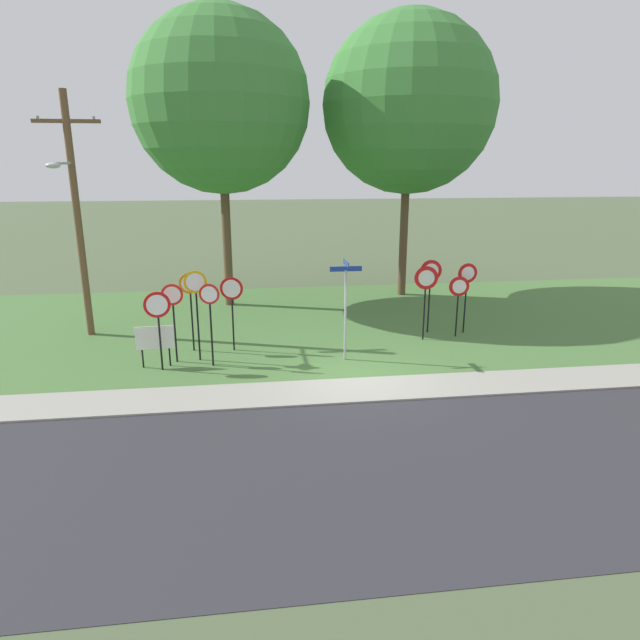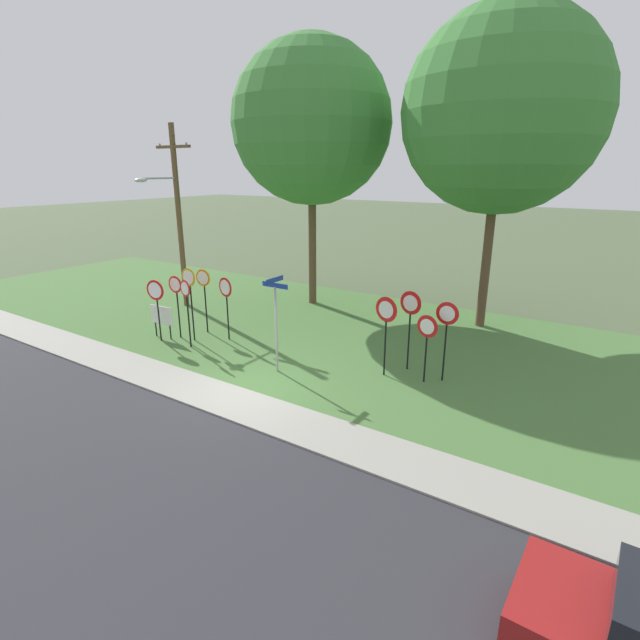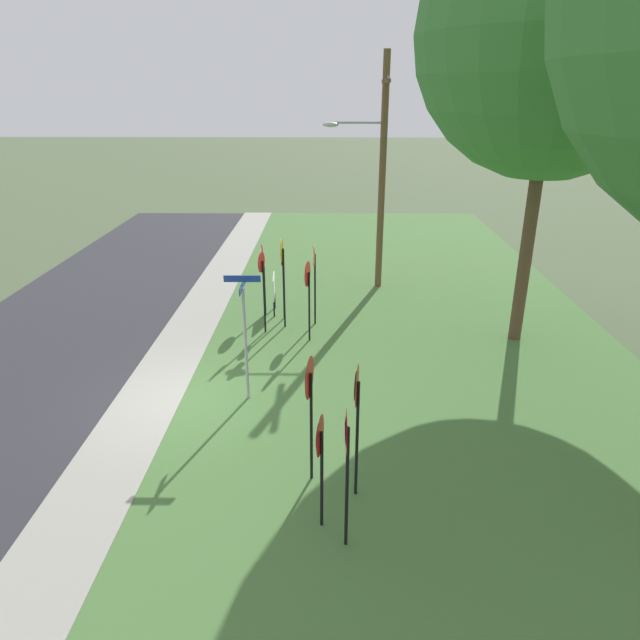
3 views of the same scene
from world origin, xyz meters
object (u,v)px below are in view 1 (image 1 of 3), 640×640
(stop_sign_far_left, at_px, (190,295))
(utility_pole, at_px, (75,208))
(stop_sign_far_right, at_px, (210,308))
(street_name_post, at_px, (345,302))
(yield_sign_near_right, at_px, (431,279))
(stop_sign_near_right, at_px, (196,296))
(oak_tree_left, at_px, (221,103))
(oak_tree_right, at_px, (409,105))
(stop_sign_center_tall, at_px, (232,298))
(yield_sign_near_left, at_px, (459,293))
(notice_board, at_px, (155,340))
(yield_sign_far_right, at_px, (467,282))
(yield_sign_far_left, at_px, (426,285))
(stop_sign_near_left, at_px, (173,307))
(stop_sign_far_center, at_px, (158,314))

(stop_sign_far_left, bearing_deg, utility_pole, 143.59)
(stop_sign_far_right, distance_m, street_name_post, 3.99)
(yield_sign_near_right, bearing_deg, stop_sign_near_right, -158.93)
(oak_tree_left, relative_size, oak_tree_right, 0.98)
(stop_sign_far_left, xyz_separation_m, street_name_post, (4.68, -1.45, -0.01))
(yield_sign_near_right, xyz_separation_m, utility_pole, (-11.86, 1.19, 2.43))
(stop_sign_center_tall, distance_m, yield_sign_near_left, 7.65)
(yield_sign_near_right, relative_size, notice_board, 2.09)
(stop_sign_near_right, xyz_separation_m, oak_tree_left, (0.73, 6.92, 6.07))
(stop_sign_far_right, relative_size, stop_sign_center_tall, 1.04)
(yield_sign_far_right, distance_m, notice_board, 10.58)
(oak_tree_left, bearing_deg, yield_sign_near_right, -35.32)
(yield_sign_near_right, distance_m, oak_tree_right, 8.60)
(yield_sign_far_left, relative_size, oak_tree_right, 0.21)
(stop_sign_near_left, height_order, stop_sign_center_tall, stop_sign_near_left)
(stop_sign_center_tall, distance_m, oak_tree_right, 12.09)
(yield_sign_far_left, bearing_deg, utility_pole, 179.60)
(stop_sign_far_left, bearing_deg, street_name_post, -23.94)
(yield_sign_far_right, bearing_deg, stop_sign_near_left, -170.26)
(stop_sign_center_tall, bearing_deg, stop_sign_near_left, -143.58)
(yield_sign_far_left, xyz_separation_m, oak_tree_left, (-6.68, 5.86, 6.17))
(street_name_post, height_order, notice_board, street_name_post)
(street_name_post, bearing_deg, stop_sign_near_right, 172.85)
(oak_tree_right, bearing_deg, oak_tree_left, -173.63)
(yield_sign_far_right, relative_size, street_name_post, 0.81)
(stop_sign_near_left, height_order, oak_tree_right, oak_tree_right)
(stop_sign_near_right, distance_m, yield_sign_near_left, 8.76)
(yield_sign_far_right, relative_size, oak_tree_left, 0.22)
(notice_board, bearing_deg, street_name_post, -5.01)
(notice_board, xyz_separation_m, oak_tree_left, (1.96, 7.33, 7.25))
(stop_sign_center_tall, bearing_deg, stop_sign_near_right, -132.63)
(yield_sign_near_left, xyz_separation_m, yield_sign_far_left, (-1.25, -0.21, 0.34))
(stop_sign_far_right, xyz_separation_m, yield_sign_far_right, (8.67, 2.24, 0.09))
(yield_sign_near_left, distance_m, yield_sign_far_left, 1.31)
(stop_sign_near_left, bearing_deg, oak_tree_right, 36.45)
(yield_sign_near_left, distance_m, oak_tree_right, 9.27)
(utility_pole, bearing_deg, stop_sign_center_tall, -24.29)
(stop_sign_far_left, distance_m, oak_tree_left, 8.71)
(stop_sign_far_right, height_order, street_name_post, street_name_post)
(street_name_post, bearing_deg, yield_sign_near_left, 22.40)
(stop_sign_center_tall, height_order, yield_sign_near_right, yield_sign_near_right)
(stop_sign_far_right, bearing_deg, yield_sign_near_left, 23.30)
(yield_sign_near_right, height_order, oak_tree_left, oak_tree_left)
(yield_sign_near_right, height_order, utility_pole, utility_pole)
(stop_sign_near_right, bearing_deg, yield_sign_near_left, 8.78)
(yield_sign_near_right, bearing_deg, stop_sign_far_center, -156.06)
(yield_sign_far_left, bearing_deg, yield_sign_near_left, 19.22)
(notice_board, bearing_deg, yield_sign_near_right, 10.25)
(yield_sign_far_left, distance_m, oak_tree_left, 10.82)
(oak_tree_right, bearing_deg, stop_sign_far_center, -138.28)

